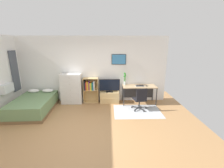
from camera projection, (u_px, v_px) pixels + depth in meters
name	position (u px, v px, depth m)	size (l,w,h in m)	color
ground_plane	(86.00, 131.00, 4.36)	(7.20, 7.20, 0.00)	#A87A4C
wall_back_with_posters	(93.00, 70.00, 6.35)	(6.12, 0.09, 2.70)	white
area_rug	(137.00, 111.00, 5.61)	(1.70, 1.20, 0.01)	#B2B7BC
bed	(34.00, 104.00, 5.59)	(1.33, 2.00, 0.63)	brown
dresser	(72.00, 89.00, 6.26)	(0.84, 0.46, 1.24)	silver
bookshelf	(90.00, 88.00, 6.33)	(0.61, 0.30, 1.04)	tan
tv_stand	(110.00, 97.00, 6.41)	(0.78, 0.41, 0.46)	tan
television	(110.00, 86.00, 6.26)	(0.84, 0.16, 0.54)	black
desk	(139.00, 88.00, 6.31)	(1.35, 0.61, 0.74)	tan
office_chair	(140.00, 99.00, 5.59)	(0.58, 0.57, 0.86)	#232326
laptop	(140.00, 84.00, 6.23)	(0.35, 0.38, 0.15)	#B7B7BC
computer_mouse	(147.00, 86.00, 6.14)	(0.06, 0.10, 0.03)	#262628
bamboo_vase	(125.00, 79.00, 6.28)	(0.11, 0.10, 0.52)	silver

